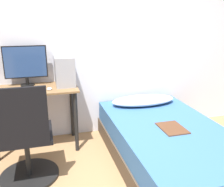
# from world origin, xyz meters

# --- Properties ---
(wall_back) EXTENTS (8.00, 0.05, 2.50)m
(wall_back) POSITION_xyz_m (0.00, 1.49, 1.25)
(wall_back) COLOR silver
(wall_back) RESTS_ON ground_plane
(desk) EXTENTS (0.98, 0.51, 0.75)m
(desk) POSITION_xyz_m (-0.49, 1.21, 0.61)
(desk) COLOR brown
(desk) RESTS_ON ground_plane
(office_chair) EXTENTS (0.57, 0.57, 0.98)m
(office_chair) POSITION_xyz_m (-0.58, 0.55, 0.37)
(office_chair) COLOR black
(office_chair) RESTS_ON ground_plane
(bed) EXTENTS (1.11, 1.97, 0.43)m
(bed) POSITION_xyz_m (0.86, 0.48, 0.21)
(bed) COLOR #4C3D2D
(bed) RESTS_ON ground_plane
(pillow) EXTENTS (0.85, 0.36, 0.11)m
(pillow) POSITION_xyz_m (0.86, 1.20, 0.48)
(pillow) COLOR #B2B7C6
(pillow) RESTS_ON bed
(magazine) EXTENTS (0.24, 0.32, 0.01)m
(magazine) POSITION_xyz_m (0.86, 0.42, 0.43)
(magazine) COLOR #56331E
(magazine) RESTS_ON bed
(monitor) EXTENTS (0.49, 0.16, 0.47)m
(monitor) POSITION_xyz_m (-0.56, 1.37, 1.01)
(monitor) COLOR black
(monitor) RESTS_ON desk
(keyboard) EXTENTS (0.36, 0.12, 0.02)m
(keyboard) POSITION_xyz_m (-0.55, 1.11, 0.76)
(keyboard) COLOR #33477A
(keyboard) RESTS_ON desk
(pc_tower) EXTENTS (0.22, 0.35, 0.34)m
(pc_tower) POSITION_xyz_m (-0.13, 1.27, 0.92)
(pc_tower) COLOR #99999E
(pc_tower) RESTS_ON desk
(mouse) EXTENTS (0.06, 0.09, 0.02)m
(mouse) POSITION_xyz_m (-0.32, 1.11, 0.76)
(mouse) COLOR silver
(mouse) RESTS_ON desk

